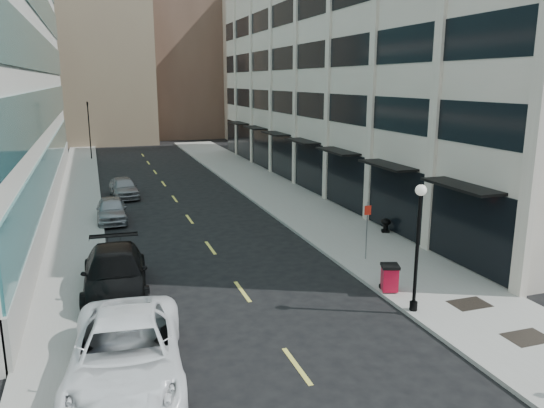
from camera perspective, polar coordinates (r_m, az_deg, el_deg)
ground at (r=14.87m, az=5.67°, el=-20.62°), size 160.00×160.00×0.00m
sidewalk_right at (r=34.68m, az=3.42°, el=-0.51°), size 5.00×80.00×0.15m
sidewalk_left at (r=32.28m, az=-20.31°, el=-2.36°), size 3.00×80.00×0.15m
building_right at (r=44.18m, az=11.78°, el=13.85°), size 15.30×46.50×18.25m
skyline_tan_near at (r=79.42m, az=-18.56°, el=16.65°), size 14.00×18.00×28.00m
skyline_brown at (r=84.71m, az=-10.16°, el=18.88°), size 12.00×16.00×34.00m
skyline_tan_far at (r=89.68m, az=-25.06°, el=13.71°), size 12.00×14.00×22.00m
skyline_stone at (r=80.65m, az=-2.01°, el=14.38°), size 10.00×14.00×20.00m
grate_mid at (r=19.48m, az=25.75°, el=-12.80°), size 1.40×1.00×0.01m
grate_far at (r=21.35m, az=20.48°, el=-10.01°), size 1.40×1.00×0.01m
road_centerline at (r=29.85m, az=-7.86°, el=-3.01°), size 0.15×68.20×0.01m
traffic_signal at (r=59.26m, az=-19.23°, el=9.98°), size 0.66×0.66×6.98m
car_white_van at (r=15.68m, az=-15.41°, el=-15.25°), size 3.72×6.89×1.84m
car_black_pickup at (r=21.80m, az=-16.54°, el=-7.19°), size 2.71×6.13×1.75m
car_silver_sedan at (r=33.08m, az=-16.87°, el=-0.57°), size 1.77×4.29×1.46m
car_grey_sedan at (r=39.68m, az=-15.65°, el=1.74°), size 2.15×4.45×1.47m
trash_bin at (r=21.46m, az=12.53°, el=-7.66°), size 0.86×0.86×1.10m
lamppost at (r=19.25m, az=15.43°, el=-3.37°), size 0.39×0.39×4.74m
sign_post at (r=24.67m, az=10.20°, el=-2.03°), size 0.32×0.08×2.73m
urn_planter at (r=29.61m, az=12.13°, el=-2.09°), size 0.55×0.55×0.77m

